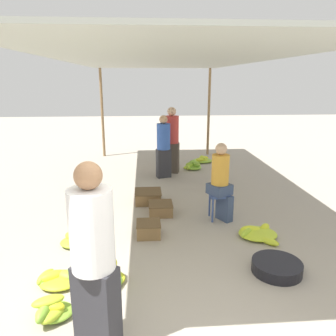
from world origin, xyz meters
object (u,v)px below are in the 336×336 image
(banana_pile_left_0, at_px, (51,310))
(vendor_seated, at_px, (221,180))
(banana_pile_right_2, at_px, (202,160))
(shopper_walking_mid, at_px, (164,146))
(stool, at_px, (219,199))
(crate_mid, at_px, (149,229))
(basin_black, at_px, (277,267))
(banana_pile_left_2, at_px, (110,276))
(shopper_walking_far, at_px, (172,139))
(banana_pile_right_1, at_px, (192,166))
(banana_pile_right_0, at_px, (257,233))
(crate_near, at_px, (161,209))
(crate_far, at_px, (148,197))
(banana_pile_left_3, at_px, (57,278))
(banana_pile_left_1, at_px, (76,239))
(vendor_foreground, at_px, (94,258))

(banana_pile_left_0, bearing_deg, vendor_seated, 45.36)
(banana_pile_right_2, relative_size, shopper_walking_mid, 0.37)
(stool, distance_m, crate_mid, 1.40)
(basin_black, xyz_separation_m, banana_pile_right_2, (0.06, 5.79, -0.01))
(banana_pile_left_2, height_order, shopper_walking_far, shopper_walking_far)
(stool, bearing_deg, banana_pile_right_1, 89.92)
(banana_pile_right_0, relative_size, banana_pile_right_2, 1.19)
(banana_pile_right_0, bearing_deg, vendor_seated, 121.96)
(basin_black, relative_size, banana_pile_right_0, 0.92)
(stool, bearing_deg, vendor_seated, -29.72)
(stool, xyz_separation_m, banana_pile_right_2, (0.44, 4.09, -0.31))
(basin_black, relative_size, shopper_walking_far, 0.37)
(shopper_walking_mid, bearing_deg, banana_pile_left_0, -106.50)
(banana_pile_left_0, distance_m, shopper_walking_far, 5.71)
(vendor_seated, bearing_deg, shopper_walking_far, 101.10)
(basin_black, height_order, crate_near, crate_near)
(basin_black, xyz_separation_m, crate_far, (-1.61, 2.60, 0.05))
(stool, bearing_deg, shopper_walking_far, 100.80)
(banana_pile_left_0, height_order, banana_pile_left_3, banana_pile_left_0)
(crate_mid, bearing_deg, stool, 24.42)
(banana_pile_left_1, bearing_deg, banana_pile_left_3, -91.57)
(shopper_walking_mid, bearing_deg, banana_pile_right_0, -69.06)
(basin_black, relative_size, crate_near, 1.46)
(shopper_walking_far, bearing_deg, banana_pile_left_1, -114.96)
(banana_pile_left_1, distance_m, crate_near, 1.69)
(stool, height_order, banana_pile_left_0, stool)
(banana_pile_left_0, bearing_deg, banana_pile_right_1, 67.89)
(banana_pile_left_3, distance_m, banana_pile_right_1, 5.56)
(crate_near, bearing_deg, crate_far, 109.48)
(banana_pile_left_0, height_order, crate_far, crate_far)
(basin_black, xyz_separation_m, banana_pile_left_0, (-2.67, -0.64, 0.02))
(crate_far, bearing_deg, banana_pile_left_3, -113.46)
(banana_pile_left_2, bearing_deg, vendor_seated, 45.28)
(banana_pile_right_1, bearing_deg, crate_near, -108.66)
(vendor_seated, bearing_deg, crate_near, 164.42)
(stool, xyz_separation_m, banana_pile_left_1, (-2.35, -0.76, -0.29))
(vendor_foreground, distance_m, banana_pile_right_2, 7.23)
(vendor_foreground, height_order, basin_black, vendor_foreground)
(banana_pile_right_1, relative_size, crate_mid, 1.42)
(basin_black, xyz_separation_m, banana_pile_left_2, (-2.12, -0.09, 0.02))
(banana_pile_left_2, bearing_deg, banana_pile_right_0, 25.82)
(vendor_seated, distance_m, banana_pile_right_2, 4.17)
(stool, xyz_separation_m, vendor_seated, (0.02, -0.01, 0.35))
(crate_mid, distance_m, shopper_walking_far, 3.75)
(banana_pile_left_2, bearing_deg, banana_pile_right_1, 71.05)
(stool, height_order, basin_black, stool)
(basin_black, bearing_deg, shopper_walking_far, 101.45)
(banana_pile_left_1, distance_m, banana_pile_right_1, 4.69)
(basin_black, relative_size, banana_pile_left_1, 1.42)
(vendor_seated, relative_size, shopper_walking_mid, 0.88)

